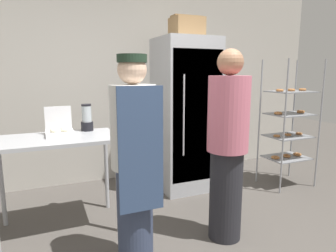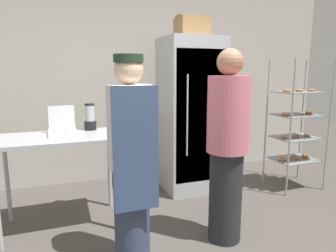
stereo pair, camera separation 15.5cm
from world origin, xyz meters
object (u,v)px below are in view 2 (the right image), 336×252
Objects in this scene: donut_box at (62,130)px; baking_rack at (297,126)px; blender_pitcher at (90,118)px; person_customer at (227,147)px; cardboard_storage_box at (192,27)px; refrigerator at (190,115)px; person_baker at (131,159)px.

baking_rack is at bearing -0.17° from donut_box.
blender_pitcher is 0.16× the size of person_customer.
cardboard_storage_box is 0.22× the size of person_customer.
refrigerator is at bearing -138.28° from cardboard_storage_box.
cardboard_storage_box is 1.82m from person_customer.
blender_pitcher is 1.08m from person_baker.
baking_rack is (1.34, -0.48, -0.15)m from refrigerator.
blender_pitcher is 0.73× the size of cardboard_storage_box.
cardboard_storage_box is 2.16m from person_baker.
baking_rack is 0.98× the size of person_customer.
refrigerator is at bearing 160.30° from baking_rack.
baking_rack reaches higher than donut_box.
cardboard_storage_box is (1.33, 0.33, 1.05)m from blender_pitcher.
blender_pitcher is (0.29, 0.16, 0.08)m from donut_box.
person_baker is at bearing -160.36° from baking_rack.
refrigerator reaches higher than blender_pitcher.
person_baker is at bearing -78.57° from blender_pitcher.
refrigerator is 1.43m from baking_rack.
donut_box is at bearing 119.50° from person_baker.
refrigerator is 1.12m from cardboard_storage_box.
cardboard_storage_box is at bearing 50.63° from person_baker.
person_baker is at bearing -60.50° from donut_box.
cardboard_storage_box is at bearing 159.49° from baking_rack.
person_customer is at bearing -151.66° from baking_rack.
person_baker is at bearing -129.25° from refrigerator.
person_customer is (-1.56, -0.84, 0.05)m from baking_rack.
refrigerator is 1.18× the size of person_baker.
person_customer is (1.39, -0.85, -0.09)m from donut_box.
donut_box is 0.71× the size of cardboard_storage_box.
refrigerator reaches higher than person_customer.
refrigerator reaches higher than baking_rack.
refrigerator is 6.97× the size of blender_pitcher.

